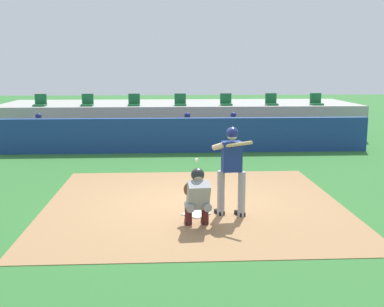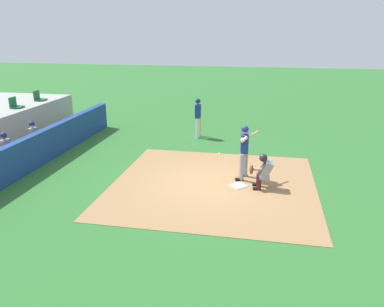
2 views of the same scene
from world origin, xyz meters
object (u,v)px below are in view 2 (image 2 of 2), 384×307
(dugout_player_1, at_px, (9,150))
(stadium_seat_5, at_px, (15,105))
(dugout_player_2, at_px, (36,137))
(home_plate, at_px, (239,186))
(batter_at_plate, at_px, (244,149))
(on_deck_batter, at_px, (198,115))
(catcher_crouched, at_px, (262,170))
(stadium_seat_6, at_px, (39,98))

(dugout_player_1, xyz_separation_m, stadium_seat_5, (3.52, 2.03, 0.86))
(dugout_player_1, bearing_deg, dugout_player_2, 0.00)
(home_plate, relative_size, dugout_player_2, 0.34)
(batter_at_plate, distance_m, on_deck_batter, 5.29)
(on_deck_batter, bearing_deg, dugout_player_2, 121.02)
(catcher_crouched, bearing_deg, home_plate, 88.05)
(dugout_player_2, relative_size, stadium_seat_5, 2.71)
(home_plate, xyz_separation_m, stadium_seat_6, (5.57, 10.18, 1.51))
(batter_at_plate, bearing_deg, dugout_player_2, 81.67)
(home_plate, height_order, stadium_seat_5, stadium_seat_5)
(catcher_crouched, xyz_separation_m, dugout_player_2, (1.92, 8.86, 0.06))
(batter_at_plate, xyz_separation_m, dugout_player_2, (1.21, 8.24, -0.36))
(catcher_crouched, height_order, stadium_seat_6, stadium_seat_6)
(dugout_player_1, bearing_deg, catcher_crouched, -91.41)
(dugout_player_1, distance_m, stadium_seat_6, 5.81)
(catcher_crouched, distance_m, stadium_seat_6, 12.28)
(home_plate, height_order, dugout_player_1, dugout_player_1)
(home_plate, xyz_separation_m, on_deck_batter, (5.43, 2.27, 1.00))
(catcher_crouched, xyz_separation_m, stadium_seat_5, (3.74, 10.89, 0.93))
(dugout_player_2, height_order, stadium_seat_5, stadium_seat_5)
(home_plate, bearing_deg, on_deck_batter, 22.75)
(on_deck_batter, bearing_deg, stadium_seat_6, 88.95)
(on_deck_batter, distance_m, dugout_player_2, 6.86)
(dugout_player_2, relative_size, stadium_seat_6, 2.71)
(on_deck_batter, xyz_separation_m, dugout_player_2, (-3.53, 5.87, -0.35))
(catcher_crouched, distance_m, on_deck_batter, 6.23)
(home_plate, bearing_deg, batter_at_plate, -7.64)
(dugout_player_2, distance_m, stadium_seat_6, 4.29)
(dugout_player_1, bearing_deg, stadium_seat_5, 30.03)
(dugout_player_2, bearing_deg, on_deck_batter, -58.98)
(batter_at_plate, height_order, stadium_seat_6, stadium_seat_6)
(stadium_seat_6, bearing_deg, stadium_seat_5, 180.00)
(home_plate, xyz_separation_m, catcher_crouched, (-0.02, -0.71, 0.59))
(batter_at_plate, xyz_separation_m, dugout_player_1, (-0.50, 8.24, -0.36))
(dugout_player_2, xyz_separation_m, stadium_seat_6, (3.67, 2.03, 0.86))
(stadium_seat_5, bearing_deg, home_plate, -110.05)
(dugout_player_1, bearing_deg, batter_at_plate, -86.55)
(home_plate, relative_size, batter_at_plate, 0.24)
(batter_at_plate, xyz_separation_m, on_deck_batter, (4.74, 2.37, -0.02))
(batter_at_plate, height_order, stadium_seat_5, stadium_seat_5)
(batter_at_plate, distance_m, stadium_seat_5, 10.72)
(catcher_crouched, distance_m, dugout_player_2, 9.06)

